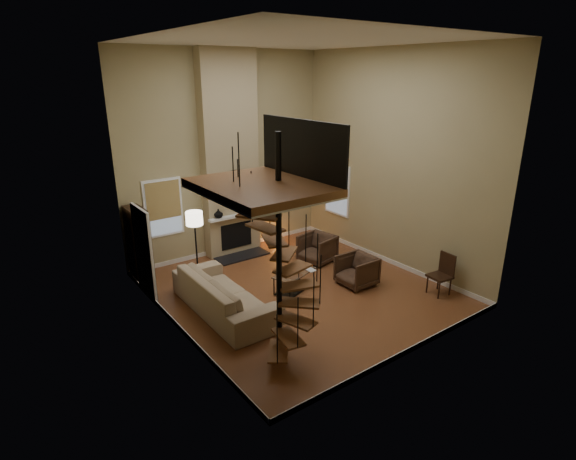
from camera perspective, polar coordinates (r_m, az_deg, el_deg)
ground at (r=10.87m, az=1.25°, el=-7.57°), size 6.00×6.50×0.01m
back_wall at (r=12.63m, az=-7.76°, el=9.26°), size 6.00×0.02×5.50m
front_wall at (r=7.71m, az=16.24°, el=2.28°), size 6.00×0.02×5.50m
left_wall at (r=8.51m, az=-14.93°, el=3.96°), size 0.02×6.50×5.50m
right_wall at (r=11.97m, az=12.97°, el=8.41°), size 0.02×6.50×5.50m
ceiling at (r=9.73m, az=1.51°, el=22.75°), size 6.00×6.50×0.01m
baseboard_back at (r=13.34m, az=-7.22°, el=-2.20°), size 6.00×0.02×0.12m
baseboard_front at (r=8.84m, az=14.53°, el=-14.62°), size 6.00×0.02×0.12m
baseboard_left at (r=9.55m, az=-13.48°, el=-11.80°), size 0.02×6.50×0.12m
baseboard_right at (r=12.73m, az=12.04°, el=-3.57°), size 0.02×6.50×0.12m
chimney_breast at (r=12.46m, az=-7.33°, el=9.15°), size 1.60×0.38×5.50m
hearth at (r=12.81m, az=-5.74°, el=-3.25°), size 1.50×0.60×0.04m
firebox at (r=12.86m, az=-6.48°, el=-0.67°), size 0.95×0.02×0.72m
mantel at (r=12.60m, az=-6.40°, el=1.80°), size 1.70×0.18×0.06m
mirror_frame at (r=12.44m, az=-6.68°, el=5.38°), size 0.94×0.10×0.94m
mirror_disc at (r=12.45m, az=-6.70°, el=5.39°), size 0.80×0.01×0.80m
vase_left at (r=12.34m, az=-8.73°, el=2.07°), size 0.24×0.24×0.25m
vase_right at (r=12.89m, az=-4.20°, el=2.89°), size 0.20×0.20×0.21m
window_back at (r=12.09m, az=-15.37°, el=2.80°), size 1.02×0.06×1.52m
window_right at (r=13.55m, az=6.19°, el=5.15°), size 0.06×1.02×1.52m
entry_door at (r=10.66m, az=-17.55°, el=-2.86°), size 0.10×1.05×2.16m
loft at (r=7.25m, az=-2.80°, el=5.96°), size 1.70×2.20×1.09m
spiral_stair at (r=7.85m, az=-1.07°, el=-4.14°), size 1.47×1.47×4.06m
hutch at (r=11.68m, az=-18.29°, el=-1.54°), size 0.37×0.79×1.77m
sofa at (r=9.92m, az=-8.13°, el=-7.96°), size 1.17×2.95×0.86m
armchair_near at (r=12.43m, az=3.91°, el=-2.25°), size 1.01×0.99×0.78m
armchair_far at (r=11.18m, az=8.90°, el=-5.00°), size 0.84×0.82×0.76m
coffee_table at (r=10.77m, az=0.82°, el=-6.13°), size 1.22×0.88×0.43m
bowl at (r=10.72m, az=0.66°, el=-5.01°), size 0.40×0.40×0.10m
book at (r=10.78m, az=2.79°, el=-5.07°), size 0.19×0.25×0.02m
floor_lamp at (r=11.25m, az=-11.65°, el=0.79°), size 0.41×0.41×1.72m
accent_lamp at (r=13.68m, az=-1.53°, el=-0.65°), size 0.14×0.14×0.50m
side_chair at (r=11.11m, az=18.86°, el=-5.05°), size 0.51×0.51×0.98m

